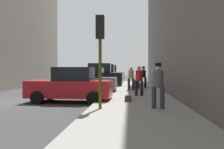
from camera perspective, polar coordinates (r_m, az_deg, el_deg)
The scene contains 15 objects.
ground_plane at distance 13.98m, azimuth -19.86°, elevation -5.77°, with size 120.00×120.00×0.00m, color #38383A.
sidewalk at distance 12.78m, azimuth 5.70°, elevation -6.02°, with size 4.00×40.00×0.15m, color gray.
parked_red_hatchback at distance 12.89m, azimuth -9.36°, elevation -2.51°, with size 4.25×2.16×1.79m.
parked_gray_coupe at distance 17.65m, azimuth -5.67°, elevation -1.51°, with size 4.21×2.07×1.79m.
parked_black_suv at distance 23.59m, azimuth -3.19°, elevation -0.39°, with size 4.64×2.15×2.25m.
parked_white_van at distance 28.43m, azimuth -1.94°, elevation -0.13°, with size 4.61×2.09×2.25m.
parked_bronze_suv at distance 33.30m, azimuth -1.05°, elevation 0.06°, with size 4.63×2.11×2.25m.
fire_hydrant at distance 16.71m, azimuth 0.00°, elevation -2.87°, with size 0.42×0.22×0.70m.
traffic_light at distance 9.69m, azimuth -2.74°, elevation 7.60°, with size 0.32×0.32×3.60m.
pedestrian_with_fedora at distance 20.87m, azimuth 7.20°, elevation -0.32°, with size 0.51×0.42×1.78m.
pedestrian_in_red_jacket at distance 14.51m, azimuth 6.20°, elevation -1.08°, with size 0.51×0.43×1.71m.
pedestrian_in_tan_coat at distance 18.36m, azimuth 4.38°, elevation -0.61°, with size 0.51×0.42×1.71m.
pedestrian_with_beanie at distance 9.83m, azimuth 10.50°, elevation -1.97°, with size 0.52×0.45×1.78m.
rolling_suitcase at distance 20.14m, azimuth 5.72°, elevation -2.21°, with size 0.44×0.61×1.04m.
duffel_bag at distance 11.94m, azimuth 3.71°, elevation -5.48°, with size 0.32×0.44×0.28m.
Camera 1 is at (5.65, -12.67, 1.67)m, focal length 40.00 mm.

